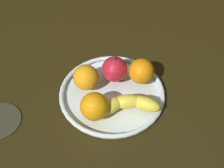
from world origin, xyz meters
TOP-DOWN VIEW (x-y plane):
  - ground_plane at (0.00, 0.00)cm, footprint 164.66×164.66cm
  - fruit_bowl at (0.00, 0.00)cm, footprint 28.20×28.20cm
  - banana at (-2.13, 6.39)cm, footprint 17.54×8.18cm
  - apple at (-1.84, -4.58)cm, footprint 6.93×6.93cm
  - orange_front_right at (6.15, -3.54)cm, footprint 6.82×6.82cm
  - orange_center at (-8.58, -2.16)cm, footprint 6.86×6.86cm
  - orange_back_left at (5.97, 6.44)cm, footprint 7.04×7.04cm

SIDE VIEW (x-z plane):
  - ground_plane at x=0.00cm, z-range -4.00..0.00cm
  - fruit_bowl at x=0.00cm, z-range 0.02..1.82cm
  - banana at x=-2.13cm, z-range 1.80..5.47cm
  - orange_front_right at x=6.15cm, z-range 1.80..8.62cm
  - orange_center at x=-8.58cm, z-range 1.80..8.66cm
  - apple at x=-1.84cm, z-range 1.40..9.13cm
  - orange_back_left at x=5.97cm, z-range 1.80..8.84cm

